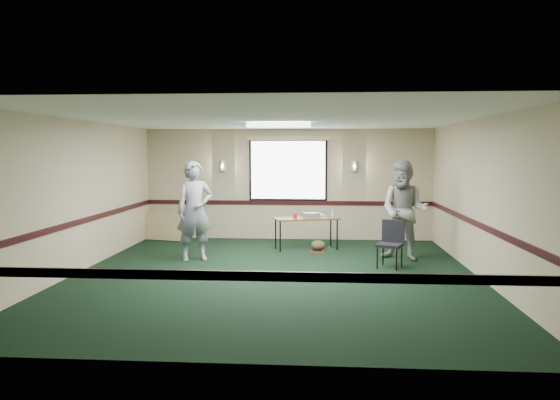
# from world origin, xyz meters

# --- Properties ---
(ground) EXTENTS (8.00, 8.00, 0.00)m
(ground) POSITION_xyz_m (0.00, 0.00, 0.00)
(ground) COLOR black
(ground) RESTS_ON ground
(room_shell) EXTENTS (8.00, 8.02, 8.00)m
(room_shell) POSITION_xyz_m (0.00, 2.12, 1.58)
(room_shell) COLOR tan
(room_shell) RESTS_ON ground
(folding_table) EXTENTS (1.50, 0.95, 0.70)m
(folding_table) POSITION_xyz_m (0.48, 2.61, 0.65)
(folding_table) COLOR #553418
(folding_table) RESTS_ON ground
(projector) EXTENTS (0.43, 0.40, 0.11)m
(projector) POSITION_xyz_m (0.59, 2.61, 0.75)
(projector) COLOR gray
(projector) RESTS_ON folding_table
(game_console) EXTENTS (0.26, 0.25, 0.05)m
(game_console) POSITION_xyz_m (0.77, 2.86, 0.72)
(game_console) COLOR white
(game_console) RESTS_ON folding_table
(red_cup) EXTENTS (0.08, 0.08, 0.12)m
(red_cup) POSITION_xyz_m (0.24, 2.49, 0.76)
(red_cup) COLOR #AB0B11
(red_cup) RESTS_ON folding_table
(water_bottle) EXTENTS (0.06, 0.06, 0.19)m
(water_bottle) POSITION_xyz_m (1.06, 2.68, 0.79)
(water_bottle) COLOR #8CB2E6
(water_bottle) RESTS_ON folding_table
(duffel_bag) EXTENTS (0.34, 0.28, 0.22)m
(duffel_bag) POSITION_xyz_m (0.75, 2.49, 0.11)
(duffel_bag) COLOR #3F3B24
(duffel_bag) RESTS_ON ground
(cable_coil) EXTENTS (0.43, 0.43, 0.02)m
(cable_coil) POSITION_xyz_m (0.72, 2.32, 0.01)
(cable_coil) COLOR red
(cable_coil) RESTS_ON ground
(folded_table) EXTENTS (1.36, 0.53, 0.69)m
(folded_table) POSITION_xyz_m (-2.96, 3.60, 0.35)
(folded_table) COLOR tan
(folded_table) RESTS_ON ground
(conference_chair) EXTENTS (0.56, 0.57, 0.87)m
(conference_chair) POSITION_xyz_m (2.11, 0.85, 0.51)
(conference_chair) COLOR black
(conference_chair) RESTS_ON ground
(person_left) EXTENTS (0.84, 0.72, 1.96)m
(person_left) POSITION_xyz_m (-1.68, 1.25, 0.98)
(person_left) COLOR #3F508A
(person_left) RESTS_ON ground
(person_right) EXTENTS (1.18, 1.08, 1.96)m
(person_right) POSITION_xyz_m (2.44, 1.55, 0.98)
(person_right) COLOR #6E8AAC
(person_right) RESTS_ON ground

